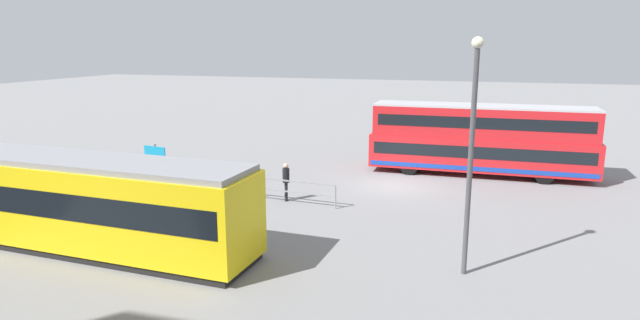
# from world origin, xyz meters

# --- Properties ---
(ground_plane) EXTENTS (160.00, 160.00, 0.00)m
(ground_plane) POSITION_xyz_m (0.00, 0.00, 0.00)
(ground_plane) COLOR gray
(double_decker_bus) EXTENTS (11.95, 2.61, 3.87)m
(double_decker_bus) POSITION_xyz_m (-4.09, -3.72, 1.98)
(double_decker_bus) COLOR red
(double_decker_bus) RESTS_ON ground
(tram_yellow) EXTENTS (13.93, 3.21, 3.28)m
(tram_yellow) POSITION_xyz_m (9.44, 11.63, 1.70)
(tram_yellow) COLOR yellow
(tram_yellow) RESTS_ON ground
(pedestrian_near_railing) EXTENTS (0.41, 0.41, 1.77)m
(pedestrian_near_railing) POSITION_xyz_m (4.28, 4.10, 1.03)
(pedestrian_near_railing) COLOR black
(pedestrian_near_railing) RESTS_ON ground
(pedestrian_railing) EXTENTS (8.46, 0.67, 1.08)m
(pedestrian_railing) POSITION_xyz_m (5.96, 4.34, 0.74)
(pedestrian_railing) COLOR gray
(pedestrian_railing) RESTS_ON ground
(info_sign) EXTENTS (1.25, 0.25, 2.50)m
(info_sign) POSITION_xyz_m (10.44, 5.20, 1.76)
(info_sign) COLOR slate
(info_sign) RESTS_ON ground
(street_lamp) EXTENTS (0.36, 0.36, 7.32)m
(street_lamp) POSITION_xyz_m (-3.97, 9.89, 4.25)
(street_lamp) COLOR #4C4C51
(street_lamp) RESTS_ON ground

